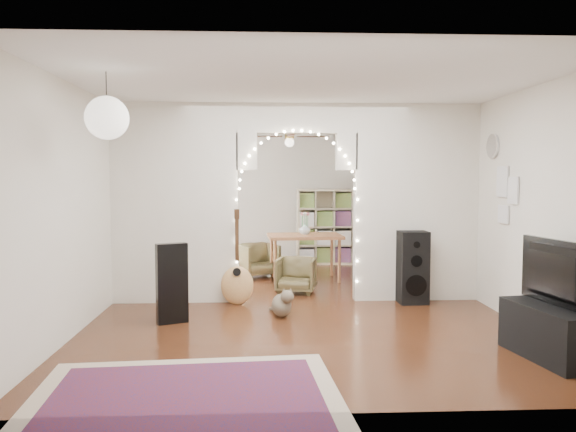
{
  "coord_description": "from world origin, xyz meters",
  "views": [
    {
      "loc": [
        -0.48,
        -7.67,
        1.71
      ],
      "look_at": [
        -0.11,
        0.3,
        1.15
      ],
      "focal_mm": 35.0,
      "sensor_mm": 36.0,
      "label": 1
    }
  ],
  "objects_px": {
    "dining_table": "(305,239)",
    "dining_chair_right": "(258,260)",
    "media_console": "(548,333)",
    "floor_speaker": "(413,267)",
    "acoustic_guitar": "(237,270)",
    "bookcase": "(333,227)",
    "dining_chair_left": "(296,275)"
  },
  "relations": [
    {
      "from": "floor_speaker",
      "to": "bookcase",
      "type": "relative_size",
      "value": 0.66
    },
    {
      "from": "dining_table",
      "to": "dining_chair_left",
      "type": "bearing_deg",
      "value": -105.25
    },
    {
      "from": "acoustic_guitar",
      "to": "floor_speaker",
      "type": "bearing_deg",
      "value": -6.22
    },
    {
      "from": "acoustic_guitar",
      "to": "floor_speaker",
      "type": "height_order",
      "value": "acoustic_guitar"
    },
    {
      "from": "bookcase",
      "to": "dining_chair_left",
      "type": "height_order",
      "value": "bookcase"
    },
    {
      "from": "acoustic_guitar",
      "to": "floor_speaker",
      "type": "distance_m",
      "value": 2.37
    },
    {
      "from": "media_console",
      "to": "acoustic_guitar",
      "type": "bearing_deg",
      "value": 132.05
    },
    {
      "from": "floor_speaker",
      "to": "media_console",
      "type": "xyz_separation_m",
      "value": [
        0.64,
        -2.38,
        -0.24
      ]
    },
    {
      "from": "dining_chair_left",
      "to": "dining_chair_right",
      "type": "bearing_deg",
      "value": 124.91
    },
    {
      "from": "media_console",
      "to": "dining_table",
      "type": "bearing_deg",
      "value": 105.77
    },
    {
      "from": "acoustic_guitar",
      "to": "dining_chair_right",
      "type": "height_order",
      "value": "acoustic_guitar"
    },
    {
      "from": "acoustic_guitar",
      "to": "dining_chair_right",
      "type": "bearing_deg",
      "value": 76.88
    },
    {
      "from": "media_console",
      "to": "dining_table",
      "type": "distance_m",
      "value": 4.62
    },
    {
      "from": "dining_table",
      "to": "dining_chair_left",
      "type": "height_order",
      "value": "dining_table"
    },
    {
      "from": "media_console",
      "to": "dining_table",
      "type": "height_order",
      "value": "dining_table"
    },
    {
      "from": "dining_table",
      "to": "dining_chair_right",
      "type": "distance_m",
      "value": 0.95
    },
    {
      "from": "floor_speaker",
      "to": "dining_chair_right",
      "type": "xyz_separation_m",
      "value": [
        -2.11,
        2.15,
        -0.2
      ]
    },
    {
      "from": "dining_chair_right",
      "to": "acoustic_guitar",
      "type": "bearing_deg",
      "value": -121.24
    },
    {
      "from": "dining_chair_right",
      "to": "floor_speaker",
      "type": "bearing_deg",
      "value": -69.82
    },
    {
      "from": "acoustic_guitar",
      "to": "dining_chair_left",
      "type": "bearing_deg",
      "value": 36.22
    },
    {
      "from": "media_console",
      "to": "bookcase",
      "type": "bearing_deg",
      "value": 92.71
    },
    {
      "from": "dining_table",
      "to": "floor_speaker",
      "type": "bearing_deg",
      "value": -57.2
    },
    {
      "from": "dining_table",
      "to": "dining_chair_right",
      "type": "relative_size",
      "value": 2.01
    },
    {
      "from": "dining_chair_right",
      "to": "dining_table",
      "type": "bearing_deg",
      "value": -49.58
    },
    {
      "from": "acoustic_guitar",
      "to": "dining_chair_left",
      "type": "height_order",
      "value": "acoustic_guitar"
    },
    {
      "from": "media_console",
      "to": "dining_chair_right",
      "type": "distance_m",
      "value": 5.3
    },
    {
      "from": "floor_speaker",
      "to": "dining_chair_right",
      "type": "relative_size",
      "value": 1.57
    },
    {
      "from": "acoustic_guitar",
      "to": "bookcase",
      "type": "distance_m",
      "value": 3.89
    },
    {
      "from": "dining_chair_left",
      "to": "dining_table",
      "type": "bearing_deg",
      "value": 91.1
    },
    {
      "from": "dining_chair_right",
      "to": "bookcase",
      "type": "bearing_deg",
      "value": 17.86
    },
    {
      "from": "dining_table",
      "to": "dining_chair_right",
      "type": "xyz_separation_m",
      "value": [
        -0.78,
        0.37,
        -0.4
      ]
    },
    {
      "from": "floor_speaker",
      "to": "dining_chair_left",
      "type": "distance_m",
      "value": 1.73
    }
  ]
}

